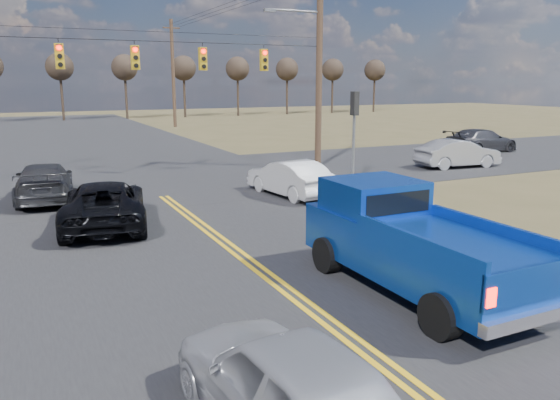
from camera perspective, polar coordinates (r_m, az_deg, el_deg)
name	(u,v)px	position (r m, az deg, el deg)	size (l,w,h in m)	color
ground	(383,366)	(8.98, 10.75, -16.64)	(160.00, 160.00, 0.00)	brown
road_main	(194,221)	(17.49, -8.94, -2.14)	(14.00, 120.00, 0.02)	#28282B
road_cross	(142,180)	(25.10, -14.25, 2.01)	(120.00, 12.00, 0.02)	#28282B
signal_gantry	(148,63)	(24.63, -13.61, 13.70)	(19.60, 4.83, 10.00)	#473323
utility_poles	(140,59)	(23.76, -14.43, 14.12)	(19.60, 58.32, 10.00)	#473323
treeline	(104,56)	(33.59, -17.96, 14.08)	(87.00, 117.80, 7.40)	#33261C
pickup_truck	(410,242)	(11.70, 13.40, -4.27)	(2.35, 5.75, 2.15)	black
silver_suv	(291,387)	(6.94, 1.14, -18.92)	(1.69, 4.21, 1.43)	#B5B6BD
black_suv	(104,204)	(17.26, -17.87, -0.40)	(2.32, 5.04, 1.40)	black
white_car_queue	(290,178)	(20.92, 1.05, 2.32)	(1.46, 4.20, 1.38)	white
dgrey_car_queue	(44,182)	(21.83, -23.39, 1.73)	(1.95, 4.80, 1.39)	#2D2E32
cross_car_east_near	(458,153)	(29.34, 18.09, 4.64)	(4.35, 1.52, 1.43)	#95969C
cross_car_east_far	(481,141)	(36.00, 20.29, 5.83)	(5.08, 2.06, 1.47)	#333338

